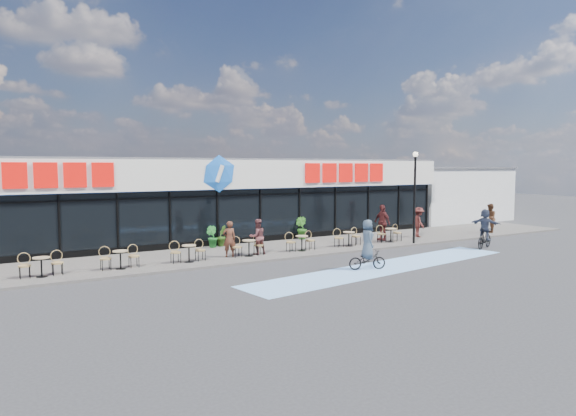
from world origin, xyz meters
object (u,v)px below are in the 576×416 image
(potted_plant_left, at_px, (212,237))
(cyclist_b, at_px, (485,231))
(patron_left, at_px, (229,239))
(lamp_post, at_px, (415,189))
(pedestrian_c, at_px, (490,218))
(pedestrian_a, at_px, (382,222))
(potted_plant_mid, at_px, (221,236))
(potted_plant_right, at_px, (301,228))
(patron_right, at_px, (257,237))
(cyclist_a, at_px, (367,250))
(pedestrian_b, at_px, (419,222))

(potted_plant_left, relative_size, cyclist_b, 0.54)
(potted_plant_left, bearing_deg, patron_left, -96.99)
(lamp_post, height_order, potted_plant_left, lamp_post)
(cyclist_b, bearing_deg, pedestrian_c, 35.41)
(pedestrian_a, bearing_deg, patron_left, -88.68)
(potted_plant_mid, height_order, pedestrian_c, pedestrian_c)
(potted_plant_right, bearing_deg, lamp_post, -45.37)
(patron_left, relative_size, pedestrian_c, 0.91)
(lamp_post, relative_size, patron_right, 2.93)
(pedestrian_a, bearing_deg, cyclist_b, 32.88)
(lamp_post, height_order, cyclist_a, lamp_post)
(potted_plant_mid, height_order, potted_plant_right, potted_plant_right)
(cyclist_a, xyz_separation_m, cyclist_b, (8.53, 1.06, 0.09))
(patron_left, xyz_separation_m, cyclist_b, (12.34, -3.99, -0.00))
(pedestrian_a, height_order, pedestrian_c, pedestrian_a)
(patron_left, bearing_deg, potted_plant_mid, -93.39)
(cyclist_b, bearing_deg, cyclist_a, -172.94)
(potted_plant_mid, bearing_deg, patron_right, -81.92)
(potted_plant_mid, height_order, patron_right, patron_right)
(potted_plant_left, bearing_deg, pedestrian_c, -11.46)
(patron_right, xyz_separation_m, pedestrian_b, (10.69, 0.41, 0.04))
(potted_plant_right, xyz_separation_m, pedestrian_a, (3.57, -2.70, 0.37))
(potted_plant_left, height_order, pedestrian_c, pedestrian_c)
(lamp_post, relative_size, pedestrian_c, 2.71)
(lamp_post, distance_m, pedestrian_b, 3.25)
(potted_plant_left, height_order, pedestrian_b, pedestrian_b)
(potted_plant_right, relative_size, patron_right, 0.76)
(potted_plant_left, xyz_separation_m, cyclist_a, (3.45, -7.96, 0.17))
(pedestrian_a, distance_m, cyclist_a, 7.79)
(potted_plant_left, relative_size, pedestrian_b, 0.63)
(pedestrian_a, bearing_deg, pedestrian_b, 87.46)
(pedestrian_c, height_order, cyclist_a, cyclist_a)
(pedestrian_a, bearing_deg, potted_plant_right, -128.32)
(patron_right, bearing_deg, potted_plant_right, -144.70)
(potted_plant_mid, distance_m, cyclist_a, 8.62)
(potted_plant_mid, height_order, cyclist_a, cyclist_a)
(lamp_post, xyz_separation_m, pedestrian_a, (-0.75, 1.67, -1.91))
(cyclist_b, bearing_deg, potted_plant_right, 132.62)
(potted_plant_left, distance_m, cyclist_a, 8.68)
(lamp_post, xyz_separation_m, patron_left, (-10.12, 1.27, -2.08))
(patron_left, distance_m, patron_right, 1.39)
(potted_plant_left, distance_m, cyclist_b, 13.83)
(patron_right, bearing_deg, patron_left, -3.38)
(cyclist_a, relative_size, cyclist_b, 1.01)
(patron_right, bearing_deg, lamp_post, 171.74)
(lamp_post, xyz_separation_m, cyclist_a, (-6.32, -3.78, -2.18))
(lamp_post, bearing_deg, pedestrian_c, 6.08)
(patron_right, bearing_deg, cyclist_b, 159.84)
(pedestrian_b, bearing_deg, cyclist_a, 144.28)
(potted_plant_left, height_order, patron_left, patron_left)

